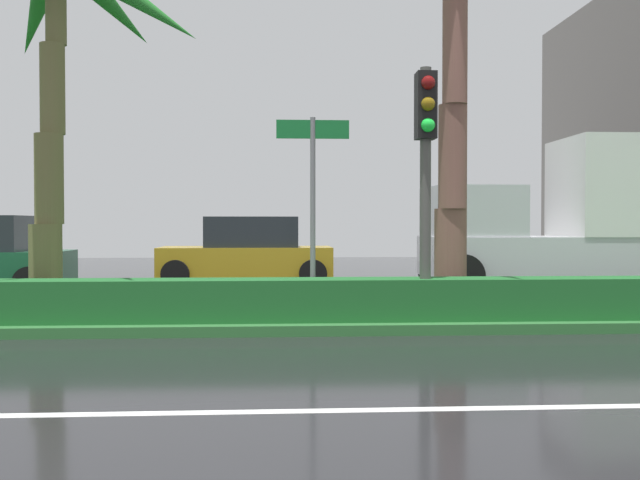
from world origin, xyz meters
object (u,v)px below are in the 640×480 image
(street_name_sign, at_px, (313,188))
(box_truck_lead, at_px, (571,224))
(palm_tree_centre_left, at_px, (55,8))
(traffic_signal_median_right, at_px, (426,146))
(car_in_traffic_second, at_px, (248,252))

(street_name_sign, relative_size, box_truck_lead, 0.47)
(palm_tree_centre_left, distance_m, box_truck_lead, 11.51)
(palm_tree_centre_left, height_order, traffic_signal_median_right, palm_tree_centre_left)
(palm_tree_centre_left, relative_size, street_name_sign, 2.03)
(palm_tree_centre_left, xyz_separation_m, traffic_signal_median_right, (5.56, -1.17, -2.22))
(palm_tree_centre_left, relative_size, traffic_signal_median_right, 1.68)
(palm_tree_centre_left, xyz_separation_m, box_truck_lead, (10.04, 4.54, -3.33))
(traffic_signal_median_right, relative_size, street_name_sign, 1.21)
(traffic_signal_median_right, height_order, box_truck_lead, traffic_signal_median_right)
(palm_tree_centre_left, bearing_deg, box_truck_lead, 24.35)
(car_in_traffic_second, bearing_deg, palm_tree_centre_left, 68.96)
(palm_tree_centre_left, relative_size, box_truck_lead, 0.95)
(car_in_traffic_second, height_order, box_truck_lead, box_truck_lead)
(palm_tree_centre_left, relative_size, car_in_traffic_second, 1.42)
(street_name_sign, height_order, box_truck_lead, box_truck_lead)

